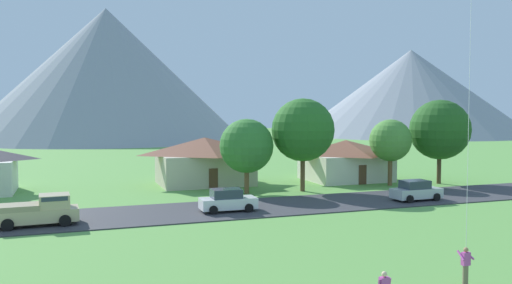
{
  "coord_description": "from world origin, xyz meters",
  "views": [
    {
      "loc": [
        -11.18,
        -7.67,
        7.65
      ],
      "look_at": [
        -1.38,
        19.89,
        5.87
      ],
      "focal_mm": 36.97,
      "sensor_mm": 36.0,
      "label": 1
    }
  ],
  "objects": [
    {
      "name": "road_strip",
      "position": [
        0.0,
        30.74,
        0.04
      ],
      "size": [
        160.0,
        7.82,
        0.08
      ],
      "primitive_type": "cube",
      "color": "#38383D",
      "rests_on": "ground"
    },
    {
      "name": "mountain_west_ridge",
      "position": [
        -1.68,
        134.95,
        16.96
      ],
      "size": [
        70.97,
        70.97,
        33.91
      ],
      "primitive_type": "cone",
      "color": "#8E939E",
      "rests_on": "ground"
    },
    {
      "name": "mountain_central_ridge",
      "position": [
        88.01,
        129.49,
        13.03
      ],
      "size": [
        70.18,
        70.18,
        26.05
      ],
      "primitive_type": "cone",
      "color": "#8E939E",
      "rests_on": "ground"
    },
    {
      "name": "house_left_center",
      "position": [
        1.92,
        44.95,
        2.51
      ],
      "size": [
        9.89,
        7.41,
        4.84
      ],
      "color": "beige",
      "rests_on": "ground"
    },
    {
      "name": "house_right_center",
      "position": [
        17.19,
        42.91,
        2.27
      ],
      "size": [
        9.01,
        7.62,
        4.38
      ],
      "color": "beige",
      "rests_on": "ground"
    },
    {
      "name": "tree_left_of_center",
      "position": [
        4.06,
        37.76,
        4.37
      ],
      "size": [
        4.95,
        4.95,
        6.86
      ],
      "color": "brown",
      "rests_on": "ground"
    },
    {
      "name": "tree_center",
      "position": [
        24.98,
        37.23,
        5.62
      ],
      "size": [
        6.19,
        6.19,
        8.72
      ],
      "color": "#4C3823",
      "rests_on": "ground"
    },
    {
      "name": "tree_right_of_center",
      "position": [
        19.41,
        37.79,
        4.57
      ],
      "size": [
        4.24,
        4.24,
        6.72
      ],
      "color": "brown",
      "rests_on": "ground"
    },
    {
      "name": "tree_near_right",
      "position": [
        9.49,
        37.33,
        5.78
      ],
      "size": [
        5.92,
        5.92,
        8.75
      ],
      "color": "brown",
      "rests_on": "ground"
    },
    {
      "name": "parked_car_white_west_end",
      "position": [
        -0.09,
        29.9,
        0.87
      ],
      "size": [
        4.25,
        2.17,
        1.68
      ],
      "color": "white",
      "rests_on": "road_strip"
    },
    {
      "name": "parked_car_silver_mid_west",
      "position": [
        16.2,
        29.19,
        0.87
      ],
      "size": [
        4.24,
        2.16,
        1.68
      ],
      "color": "#B7BCC1",
      "rests_on": "road_strip"
    },
    {
      "name": "pickup_truck_sand_west_side",
      "position": [
        -13.15,
        29.36,
        1.06
      ],
      "size": [
        5.28,
        2.5,
        1.99
      ],
      "color": "#C6B284",
      "rests_on": "road_strip"
    }
  ]
}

